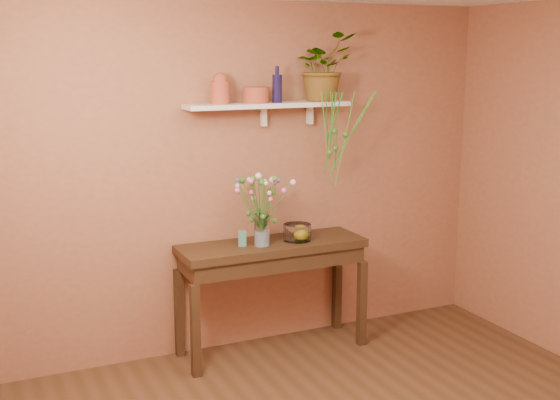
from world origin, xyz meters
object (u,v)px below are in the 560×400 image
object	(u,v)px
sideboard	(272,258)
bouquet	(261,192)
spider_plant	(323,67)
glass_bowl	(297,233)
blue_bottle	(277,88)
terracotta_jug	(220,89)
glass_vase	(262,233)

from	to	relation	value
sideboard	bouquet	world-z (taller)	bouquet
sideboard	spider_plant	xyz separation A→B (m)	(0.50, 0.13, 1.45)
spider_plant	glass_bowl	world-z (taller)	spider_plant
blue_bottle	glass_bowl	bearing A→B (deg)	-46.31
terracotta_jug	bouquet	bearing A→B (deg)	-32.48
glass_vase	bouquet	xyz separation A→B (m)	(-0.00, 0.01, 0.31)
blue_bottle	glass_bowl	world-z (taller)	blue_bottle
blue_bottle	bouquet	size ratio (longest dim) A/B	0.58
sideboard	bouquet	distance (m)	0.55
sideboard	glass_bowl	world-z (taller)	glass_bowl
sideboard	glass_bowl	xyz separation A→B (m)	(0.20, -0.03, 0.19)
blue_bottle	glass_vase	world-z (taller)	blue_bottle
terracotta_jug	sideboard	bearing A→B (deg)	-16.30
sideboard	glass_bowl	size ratio (longest dim) A/B	6.77
glass_vase	spider_plant	bearing A→B (deg)	17.73
terracotta_jug	spider_plant	bearing A→B (deg)	1.88
glass_vase	bouquet	world-z (taller)	bouquet
terracotta_jug	blue_bottle	distance (m)	0.45
glass_vase	glass_bowl	bearing A→B (deg)	5.98
terracotta_jug	spider_plant	world-z (taller)	spider_plant
sideboard	blue_bottle	distance (m)	1.30
sideboard	spider_plant	distance (m)	1.54
terracotta_jug	glass_bowl	world-z (taller)	terracotta_jug
bouquet	glass_bowl	xyz separation A→B (m)	(0.32, 0.03, -0.35)
sideboard	terracotta_jug	distance (m)	1.35
spider_plant	glass_vase	size ratio (longest dim) A/B	2.19
sideboard	blue_bottle	size ratio (longest dim) A/B	5.31
terracotta_jug	blue_bottle	size ratio (longest dim) A/B	0.85
sideboard	glass_vase	xyz separation A→B (m)	(-0.11, -0.06, 0.23)
spider_plant	glass_vase	bearing A→B (deg)	-162.27
terracotta_jug	glass_bowl	distance (m)	1.25
bouquet	glass_vase	bearing A→B (deg)	-57.90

